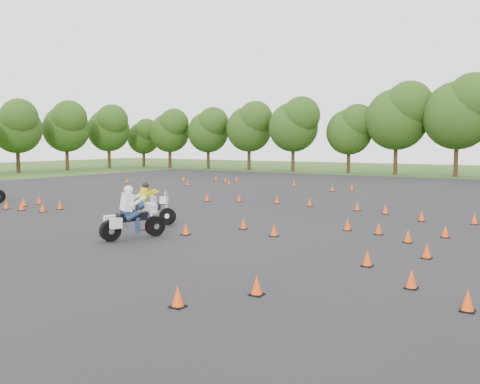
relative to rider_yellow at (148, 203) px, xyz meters
name	(u,v)px	position (x,y,z in m)	size (l,w,h in m)	color
ground	(187,230)	(2.16, -0.13, -0.91)	(140.00, 140.00, 0.00)	#2D5119
asphalt_pad	(262,213)	(2.16, 5.87, -0.91)	(62.00, 62.00, 0.00)	black
treeline	(450,130)	(5.16, 35.40, 3.68)	(86.76, 32.29, 10.83)	#274413
traffic_cones	(256,206)	(1.39, 6.66, -0.68)	(36.30, 32.88, 0.45)	#FF4A0A
rider_yellow	(148,203)	(0.00, 0.00, 0.00)	(2.35, 0.72, 1.81)	gold
rider_white	(133,212)	(1.76, -2.76, 0.07)	(2.53, 0.78, 1.95)	silver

